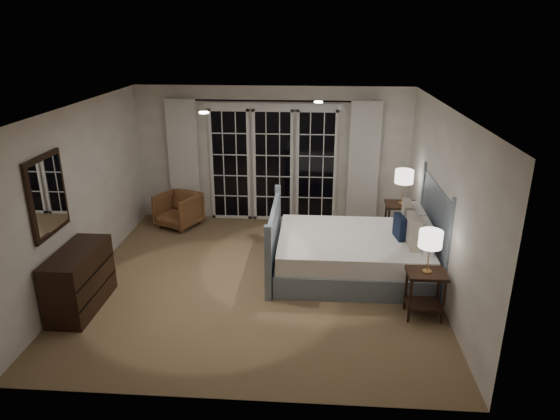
# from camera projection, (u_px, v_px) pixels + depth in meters

# --- Properties ---
(floor) EXTENTS (5.00, 5.00, 0.00)m
(floor) POSITION_uv_depth(u_px,v_px,m) (259.00, 280.00, 7.29)
(floor) COLOR #8F784D
(floor) RESTS_ON ground
(ceiling) EXTENTS (5.00, 5.00, 0.00)m
(ceiling) POSITION_uv_depth(u_px,v_px,m) (256.00, 107.00, 6.42)
(ceiling) COLOR white
(ceiling) RESTS_ON wall_back
(wall_left) EXTENTS (0.02, 5.00, 2.50)m
(wall_left) POSITION_uv_depth(u_px,v_px,m) (82.00, 195.00, 7.02)
(wall_left) COLOR white
(wall_left) RESTS_ON floor
(wall_right) EXTENTS (0.02, 5.00, 2.50)m
(wall_right) POSITION_uv_depth(u_px,v_px,m) (443.00, 203.00, 6.69)
(wall_right) COLOR white
(wall_right) RESTS_ON floor
(wall_back) EXTENTS (5.00, 0.02, 2.50)m
(wall_back) POSITION_uv_depth(u_px,v_px,m) (273.00, 155.00, 9.19)
(wall_back) COLOR white
(wall_back) RESTS_ON floor
(wall_front) EXTENTS (5.00, 0.02, 2.50)m
(wall_front) POSITION_uv_depth(u_px,v_px,m) (227.00, 289.00, 4.52)
(wall_front) COLOR white
(wall_front) RESTS_ON floor
(french_doors) EXTENTS (2.50, 0.04, 2.20)m
(french_doors) POSITION_uv_depth(u_px,v_px,m) (273.00, 164.00, 9.21)
(french_doors) COLOR black
(french_doors) RESTS_ON wall_back
(curtain_rod) EXTENTS (3.50, 0.03, 0.03)m
(curtain_rod) POSITION_uv_depth(u_px,v_px,m) (272.00, 101.00, 8.75)
(curtain_rod) COLOR black
(curtain_rod) RESTS_ON wall_back
(curtain_left) EXTENTS (0.55, 0.10, 2.25)m
(curtain_left) POSITION_uv_depth(u_px,v_px,m) (184.00, 160.00, 9.23)
(curtain_left) COLOR silver
(curtain_left) RESTS_ON curtain_rod
(curtain_right) EXTENTS (0.55, 0.10, 2.25)m
(curtain_right) POSITION_uv_depth(u_px,v_px,m) (363.00, 164.00, 9.01)
(curtain_right) COLOR silver
(curtain_right) RESTS_ON curtain_rod
(downlight_a) EXTENTS (0.12, 0.12, 0.01)m
(downlight_a) POSITION_uv_depth(u_px,v_px,m) (318.00, 102.00, 6.93)
(downlight_a) COLOR white
(downlight_a) RESTS_ON ceiling
(downlight_b) EXTENTS (0.12, 0.12, 0.01)m
(downlight_b) POSITION_uv_depth(u_px,v_px,m) (204.00, 113.00, 6.09)
(downlight_b) COLOR white
(downlight_b) RESTS_ON ceiling
(bed) EXTENTS (2.39, 1.72, 1.40)m
(bed) POSITION_uv_depth(u_px,v_px,m) (356.00, 252.00, 7.37)
(bed) COLOR gray
(bed) RESTS_ON floor
(nightstand_left) EXTENTS (0.48, 0.39, 0.63)m
(nightstand_left) POSITION_uv_depth(u_px,v_px,m) (425.00, 287.00, 6.24)
(nightstand_left) COLOR black
(nightstand_left) RESTS_ON floor
(nightstand_right) EXTENTS (0.54, 0.43, 0.69)m
(nightstand_right) POSITION_uv_depth(u_px,v_px,m) (401.00, 217.00, 8.42)
(nightstand_right) COLOR black
(nightstand_right) RESTS_ON floor
(lamp_left) EXTENTS (0.28, 0.28, 0.55)m
(lamp_left) POSITION_uv_depth(u_px,v_px,m) (431.00, 240.00, 6.01)
(lamp_left) COLOR tan
(lamp_left) RESTS_ON nightstand_left
(lamp_right) EXTENTS (0.30, 0.30, 0.58)m
(lamp_right) POSITION_uv_depth(u_px,v_px,m) (404.00, 177.00, 8.17)
(lamp_right) COLOR tan
(lamp_right) RESTS_ON nightstand_right
(armchair) EXTENTS (0.91, 0.92, 0.63)m
(armchair) POSITION_uv_depth(u_px,v_px,m) (178.00, 210.00, 9.14)
(armchair) COLOR brown
(armchair) RESTS_ON floor
(dresser) EXTENTS (0.49, 1.14, 0.81)m
(dresser) POSITION_uv_depth(u_px,v_px,m) (79.00, 280.00, 6.44)
(dresser) COLOR black
(dresser) RESTS_ON floor
(mirror) EXTENTS (0.05, 0.85, 1.00)m
(mirror) POSITION_uv_depth(u_px,v_px,m) (47.00, 195.00, 6.06)
(mirror) COLOR black
(mirror) RESTS_ON wall_left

